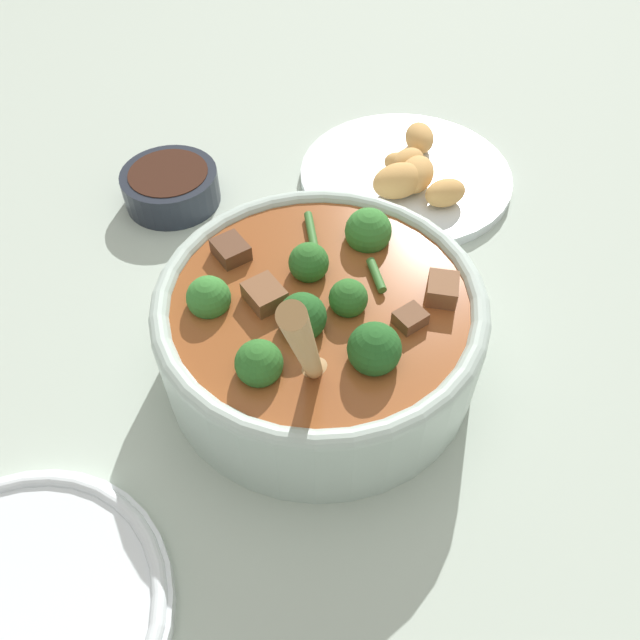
{
  "coord_description": "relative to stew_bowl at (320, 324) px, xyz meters",
  "views": [
    {
      "loc": [
        0.22,
        0.23,
        0.43
      ],
      "look_at": [
        0.0,
        0.0,
        0.05
      ],
      "focal_mm": 35.0,
      "sensor_mm": 36.0,
      "label": 1
    }
  ],
  "objects": [
    {
      "name": "condiment_bowl",
      "position": [
        -0.03,
        -0.27,
        -0.03
      ],
      "size": [
        0.1,
        0.1,
        0.04
      ],
      "color": "#232833",
      "rests_on": "ground_plane"
    },
    {
      "name": "stew_bowl",
      "position": [
        0.0,
        0.0,
        0.0
      ],
      "size": [
        0.27,
        0.26,
        0.27
      ],
      "color": "#B2C6BC",
      "rests_on": "ground_plane"
    },
    {
      "name": "empty_plate",
      "position": [
        0.29,
        0.02,
        -0.04
      ],
      "size": [
        0.21,
        0.21,
        0.02
      ],
      "color": "white",
      "rests_on": "ground_plane"
    },
    {
      "name": "ground_plane",
      "position": [
        -0.0,
        -0.0,
        -0.05
      ],
      "size": [
        4.0,
        4.0,
        0.0
      ],
      "primitive_type": "plane",
      "color": "#ADBCAD"
    },
    {
      "name": "food_plate",
      "position": [
        -0.24,
        -0.11,
        -0.04
      ],
      "size": [
        0.23,
        0.23,
        0.05
      ],
      "color": "white",
      "rests_on": "ground_plane"
    }
  ]
}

